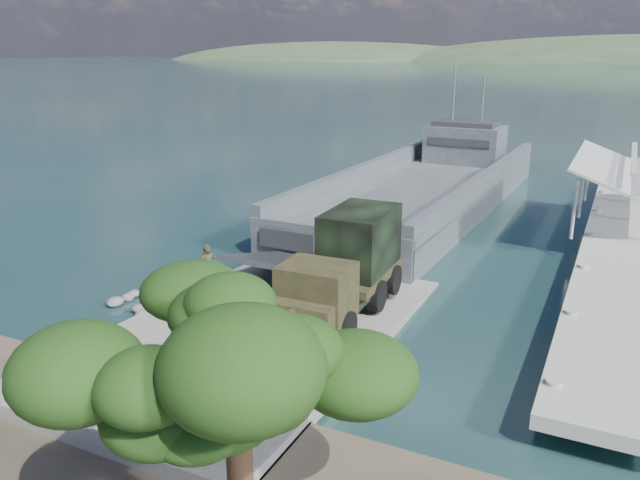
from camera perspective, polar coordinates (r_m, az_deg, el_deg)
The scene contains 8 objects.
ground at distance 26.51m, azimuth -4.62°, elevation -7.99°, with size 1400.00×1400.00×0.00m, color #1A3C3F.
boat_ramp at distance 25.63m, azimuth -5.78°, elevation -8.32°, with size 10.00×18.00×0.50m, color slate.
shoreline_rocks at distance 30.26m, azimuth -14.33°, elevation -5.21°, with size 3.20×5.60×0.90m, color #585855, non-canonical shape.
pier at distance 40.49m, azimuth 26.11°, elevation 1.58°, with size 6.40×44.00×6.10m.
landing_craft at distance 46.24m, azimuth 9.42°, elevation 3.96°, with size 10.34×37.09×10.94m.
military_truck at distance 26.14m, azimuth 2.45°, elevation -2.34°, with size 3.11×8.86×4.06m.
soldier at distance 28.37m, azimuth -10.12°, elevation -3.16°, with size 0.74×0.49×2.04m, color black.
overhang_tree at distance 13.24m, azimuth -8.46°, elevation -10.22°, with size 7.11×6.55×6.45m.
Camera 1 is at (12.42, -20.56, 11.20)m, focal length 35.00 mm.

